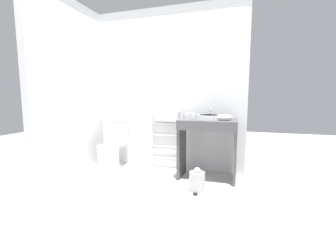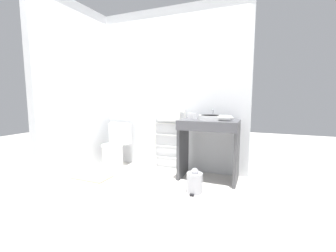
# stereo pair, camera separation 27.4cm
# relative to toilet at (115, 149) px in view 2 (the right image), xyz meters

# --- Properties ---
(ground_plane) EXTENTS (12.00, 12.00, 0.00)m
(ground_plane) POSITION_rel_toilet_xyz_m (0.85, -0.88, -0.32)
(ground_plane) COLOR silver
(wall_back) EXTENTS (2.64, 0.12, 2.65)m
(wall_back) POSITION_rel_toilet_xyz_m (0.85, 0.39, 1.00)
(wall_back) COLOR silver
(wall_back) RESTS_ON ground_plane
(wall_side) EXTENTS (0.12, 1.82, 2.65)m
(wall_side) POSITION_rel_toilet_xyz_m (-0.41, -0.28, 1.00)
(wall_side) COLOR silver
(wall_side) RESTS_ON ground_plane
(toilet) EXTENTS (0.37, 0.51, 0.76)m
(toilet) POSITION_rel_toilet_xyz_m (0.00, 0.00, 0.00)
(toilet) COLOR white
(toilet) RESTS_ON ground_plane
(towel_radiator) EXTENTS (0.56, 0.06, 1.01)m
(towel_radiator) POSITION_rel_toilet_xyz_m (0.90, 0.28, 0.40)
(towel_radiator) COLOR white
(towel_radiator) RESTS_ON ground_plane
(vanity_counter) EXTENTS (0.83, 0.54, 0.89)m
(vanity_counter) POSITION_rel_toilet_xyz_m (1.62, 0.02, 0.26)
(vanity_counter) COLOR #4C4C51
(vanity_counter) RESTS_ON ground_plane
(sink_basin) EXTENTS (0.34, 0.34, 0.06)m
(sink_basin) POSITION_rel_toilet_xyz_m (1.63, 0.07, 0.60)
(sink_basin) COLOR white
(sink_basin) RESTS_ON vanity_counter
(faucet) EXTENTS (0.02, 0.10, 0.14)m
(faucet) POSITION_rel_toilet_xyz_m (1.63, 0.25, 0.66)
(faucet) COLOR silver
(faucet) RESTS_ON vanity_counter
(cup_near_wall) EXTENTS (0.08, 0.08, 0.08)m
(cup_near_wall) POSITION_rel_toilet_xyz_m (1.30, 0.18, 0.61)
(cup_near_wall) COLOR white
(cup_near_wall) RESTS_ON vanity_counter
(cup_near_edge) EXTENTS (0.08, 0.08, 0.09)m
(cup_near_edge) POSITION_rel_toilet_xyz_m (1.37, 0.14, 0.61)
(cup_near_edge) COLOR white
(cup_near_edge) RESTS_ON vanity_counter
(hair_dryer) EXTENTS (0.21, 0.17, 0.08)m
(hair_dryer) POSITION_rel_toilet_xyz_m (1.87, -0.03, 0.60)
(hair_dryer) COLOR white
(hair_dryer) RESTS_ON vanity_counter
(trash_bin) EXTENTS (0.20, 0.24, 0.32)m
(trash_bin) POSITION_rel_toilet_xyz_m (1.57, -0.50, -0.18)
(trash_bin) COLOR #B7B7BC
(trash_bin) RESTS_ON ground_plane
(bath_mat) EXTENTS (0.56, 0.36, 0.01)m
(bath_mat) POSITION_rel_toilet_xyz_m (-0.01, -0.56, -0.32)
(bath_mat) COLOR gray
(bath_mat) RESTS_ON ground_plane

